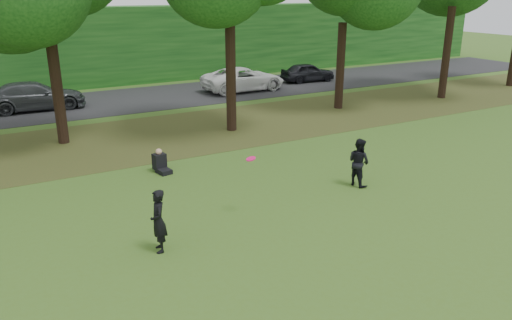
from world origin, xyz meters
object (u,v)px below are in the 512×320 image
at_px(player_left, 158,221).
at_px(frisbee, 251,159).
at_px(seated_person, 161,163).
at_px(player_right, 359,162).

xyz_separation_m(player_left, frisbee, (2.95, 0.77, 0.87)).
xyz_separation_m(frisbee, seated_person, (-1.11, 4.58, -1.35)).
height_order(player_right, seated_person, player_right).
xyz_separation_m(player_right, seated_person, (-5.21, 4.31, -0.48)).
distance_m(player_left, player_right, 7.12).
height_order(frisbee, seated_person, frisbee).
bearing_deg(player_left, seated_person, 170.25).
distance_m(frisbee, seated_person, 4.90).
bearing_deg(frisbee, seated_person, 103.58).
bearing_deg(player_left, player_right, 107.64).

